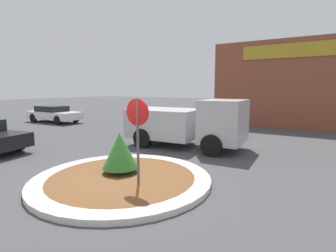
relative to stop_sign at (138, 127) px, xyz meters
The scene contains 7 objects.
ground_plane 1.88m from the stop_sign, 163.96° to the left, with size 120.00×120.00×0.00m, color #474749.
traffic_island 1.81m from the stop_sign, 163.96° to the left, with size 5.13×5.13×0.15m.
stop_sign is the anchor object (origin of this frame).
island_shrub 1.44m from the stop_sign, 156.04° to the left, with size 1.07×1.07×1.23m.
utility_truck 5.37m from the stop_sign, 103.06° to the left, with size 5.38×2.65×2.20m.
storefront_building 16.93m from the stop_sign, 77.06° to the left, with size 13.97×6.07×5.89m.
parked_sedan_white 16.22m from the stop_sign, 152.19° to the left, with size 4.77×1.92×1.31m.
Camera 1 is at (4.96, -5.55, 2.69)m, focal length 28.00 mm.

